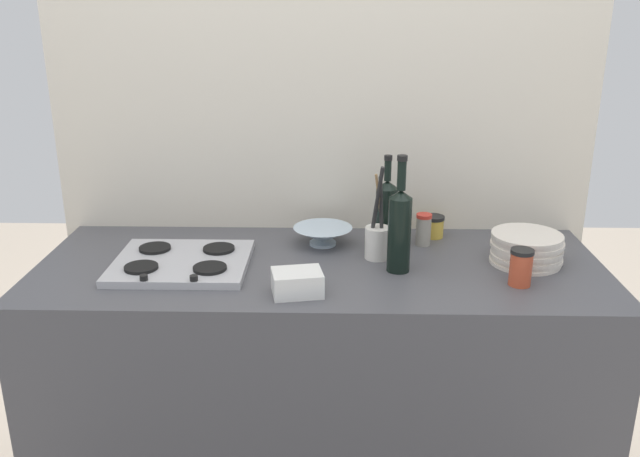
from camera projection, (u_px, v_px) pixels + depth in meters
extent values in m
cube|color=#4C4C51|center=(320.00, 387.00, 2.30)|extent=(1.80, 0.70, 0.90)
cube|color=beige|center=(323.00, 158.00, 2.43)|extent=(1.90, 0.06, 2.31)
cube|color=#B2B2B7|center=(182.00, 263.00, 2.13)|extent=(0.42, 0.36, 0.02)
cylinder|color=black|center=(141.00, 267.00, 2.05)|extent=(0.10, 0.10, 0.01)
cylinder|color=black|center=(210.00, 268.00, 2.05)|extent=(0.10, 0.10, 0.01)
cylinder|color=black|center=(155.00, 248.00, 2.21)|extent=(0.10, 0.10, 0.01)
cylinder|color=black|center=(219.00, 249.00, 2.20)|extent=(0.10, 0.10, 0.01)
cylinder|color=black|center=(144.00, 278.00, 1.97)|extent=(0.02, 0.02, 0.02)
cylinder|color=black|center=(194.00, 278.00, 1.97)|extent=(0.02, 0.02, 0.02)
cylinder|color=silver|center=(525.00, 261.00, 2.16)|extent=(0.22, 0.22, 0.01)
cylinder|color=silver|center=(527.00, 258.00, 2.16)|extent=(0.22, 0.22, 0.01)
cylinder|color=silver|center=(526.00, 255.00, 2.15)|extent=(0.22, 0.22, 0.01)
cylinder|color=silver|center=(527.00, 251.00, 2.16)|extent=(0.22, 0.22, 0.01)
cylinder|color=silver|center=(527.00, 249.00, 2.15)|extent=(0.22, 0.22, 0.01)
cylinder|color=silver|center=(526.00, 245.00, 2.15)|extent=(0.22, 0.22, 0.01)
cylinder|color=silver|center=(528.00, 242.00, 2.14)|extent=(0.22, 0.22, 0.01)
cylinder|color=silver|center=(527.00, 238.00, 2.14)|extent=(0.22, 0.22, 0.01)
cylinder|color=silver|center=(527.00, 236.00, 2.13)|extent=(0.22, 0.22, 0.01)
cylinder|color=black|center=(399.00, 235.00, 2.07)|extent=(0.07, 0.07, 0.23)
cone|color=black|center=(401.00, 194.00, 2.02)|extent=(0.07, 0.07, 0.03)
cylinder|color=black|center=(402.00, 176.00, 2.01)|extent=(0.03, 0.03, 0.09)
cylinder|color=black|center=(402.00, 158.00, 1.99)|extent=(0.03, 0.03, 0.02)
cylinder|color=black|center=(386.00, 218.00, 2.27)|extent=(0.07, 0.07, 0.21)
cone|color=black|center=(387.00, 184.00, 2.23)|extent=(0.07, 0.07, 0.03)
cylinder|color=black|center=(388.00, 170.00, 2.21)|extent=(0.02, 0.02, 0.07)
cylinder|color=black|center=(388.00, 158.00, 2.20)|extent=(0.03, 0.03, 0.02)
cylinder|color=silver|center=(323.00, 243.00, 2.32)|extent=(0.09, 0.09, 0.01)
cone|color=silver|center=(323.00, 235.00, 2.31)|extent=(0.20, 0.20, 0.05)
cube|color=white|center=(297.00, 283.00, 1.93)|extent=(0.16, 0.13, 0.07)
cylinder|color=silver|center=(377.00, 243.00, 2.19)|extent=(0.08, 0.08, 0.11)
cylinder|color=#997247|center=(380.00, 209.00, 2.16)|extent=(0.04, 0.05, 0.24)
cylinder|color=#262626|center=(376.00, 207.00, 2.13)|extent=(0.04, 0.06, 0.28)
cylinder|color=#262626|center=(381.00, 212.00, 2.15)|extent=(0.02, 0.03, 0.23)
cylinder|color=gold|center=(433.00, 228.00, 2.39)|extent=(0.07, 0.07, 0.07)
cylinder|color=black|center=(434.00, 218.00, 2.37)|extent=(0.07, 0.07, 0.01)
cylinder|color=#9E998C|center=(423.00, 231.00, 2.30)|extent=(0.05, 0.05, 0.10)
cylinder|color=red|center=(424.00, 216.00, 2.29)|extent=(0.05, 0.05, 0.01)
cylinder|color=#C64C2D|center=(521.00, 269.00, 1.99)|extent=(0.07, 0.07, 0.10)
cylinder|color=black|center=(523.00, 251.00, 1.97)|extent=(0.07, 0.07, 0.01)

